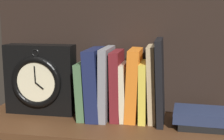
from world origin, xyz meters
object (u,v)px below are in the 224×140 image
at_px(book_yellow_seinlanguage, 144,91).
at_px(book_black_skeptic, 160,80).
at_px(book_orange_pandolfini, 134,84).
at_px(book_tan_shortstories, 152,83).
at_px(framed_clock, 40,80).
at_px(book_gray_chess, 107,83).
at_px(book_cream_twain, 124,91).
at_px(book_green_romantic, 85,89).
at_px(book_stack_side, 203,118).
at_px(book_maroon_dawkins, 116,85).
at_px(book_navy_bierce, 96,83).

relative_size(book_yellow_seinlanguage, book_black_skeptic, 0.72).
bearing_deg(book_orange_pandolfini, book_tan_shortstories, 0.00).
relative_size(book_black_skeptic, framed_clock, 1.11).
xyz_separation_m(book_gray_chess, book_yellow_seinlanguage, (0.12, 0.00, -0.02)).
distance_m(book_cream_twain, book_tan_shortstories, 0.09).
relative_size(book_green_romantic, book_stack_side, 1.03).
height_order(book_yellow_seinlanguage, book_tan_shortstories, book_tan_shortstories).
bearing_deg(book_maroon_dawkins, book_stack_side, -7.16).
bearing_deg(book_green_romantic, book_gray_chess, 0.00).
height_order(book_orange_pandolfini, book_stack_side, book_orange_pandolfini).
height_order(book_maroon_dawkins, book_yellow_seinlanguage, book_maroon_dawkins).
height_order(book_maroon_dawkins, book_stack_side, book_maroon_dawkins).
bearing_deg(book_yellow_seinlanguage, book_navy_bierce, -180.00).
relative_size(book_gray_chess, book_orange_pandolfini, 1.01).
xyz_separation_m(book_cream_twain, book_tan_shortstories, (0.08, 0.00, 0.03)).
relative_size(book_cream_twain, framed_clock, 0.77).
relative_size(book_navy_bierce, book_yellow_seinlanguage, 1.21).
height_order(book_navy_bierce, book_yellow_seinlanguage, book_navy_bierce).
distance_m(book_cream_twain, book_black_skeptic, 0.12).
distance_m(book_maroon_dawkins, book_tan_shortstories, 0.11).
xyz_separation_m(book_green_romantic, book_navy_bierce, (0.04, -0.00, 0.02)).
bearing_deg(book_cream_twain, book_gray_chess, 180.00).
bearing_deg(book_cream_twain, book_navy_bierce, -180.00).
relative_size(book_cream_twain, book_tan_shortstories, 0.76).
bearing_deg(book_yellow_seinlanguage, book_tan_shortstories, 0.00).
relative_size(book_tan_shortstories, book_black_skeptic, 0.92).
distance_m(book_navy_bierce, book_black_skeptic, 0.20).
xyz_separation_m(book_green_romantic, book_tan_shortstories, (0.21, 0.00, 0.03)).
relative_size(book_green_romantic, book_black_skeptic, 0.70).
relative_size(book_orange_pandolfini, book_black_skeptic, 0.87).
relative_size(book_cream_twain, book_stack_side, 1.02).
bearing_deg(book_stack_side, book_maroon_dawkins, 172.84).
xyz_separation_m(book_tan_shortstories, book_stack_side, (0.15, -0.03, -0.09)).
xyz_separation_m(book_maroon_dawkins, book_tan_shortstories, (0.11, 0.00, 0.01)).
distance_m(book_navy_bierce, framed_clock, 0.18).
height_order(book_gray_chess, book_tan_shortstories, book_tan_shortstories).
bearing_deg(book_orange_pandolfini, book_yellow_seinlanguage, 0.00).
relative_size(book_green_romantic, book_navy_bierce, 0.81).
height_order(book_green_romantic, book_maroon_dawkins, book_maroon_dawkins).
height_order(book_cream_twain, framed_clock, framed_clock).
distance_m(book_green_romantic, book_stack_side, 0.37).
distance_m(book_green_romantic, book_cream_twain, 0.13).
distance_m(book_cream_twain, book_orange_pandolfini, 0.04).
distance_m(book_navy_bierce, book_cream_twain, 0.09).
bearing_deg(book_gray_chess, framed_clock, -179.02).
distance_m(book_green_romantic, book_gray_chess, 0.07).
height_order(book_green_romantic, book_navy_bierce, book_navy_bierce).
relative_size(book_navy_bierce, book_cream_twain, 1.25).
bearing_deg(book_orange_pandolfini, framed_clock, -179.29).
height_order(book_green_romantic, book_tan_shortstories, book_tan_shortstories).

